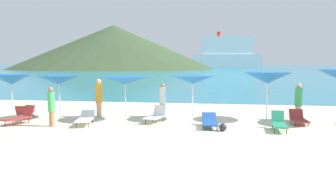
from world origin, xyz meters
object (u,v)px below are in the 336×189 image
lounge_chair_1 (85,118)px  umbrella_1 (59,80)px  umbrella_2 (125,81)px  beachgoer_0 (99,97)px  lounge_chair_2 (210,121)px  lounge_chair_7 (25,112)px  lounge_chair_3 (156,115)px  beachgoer_2 (298,101)px  umbrella_3 (193,80)px  cruise_ship (227,54)px  beachgoer_3 (51,105)px  lounge_chair_6 (20,116)px  umbrella_0 (11,80)px  lounge_chair_0 (279,123)px  lounge_chair_8 (299,119)px  beach_ball (223,127)px  umbrella_4 (267,78)px  beachgoer_1 (163,99)px

lounge_chair_1 → umbrella_1: bearing=132.6°
umbrella_2 → beachgoer_0: size_ratio=1.29×
lounge_chair_2 → lounge_chair_7: size_ratio=1.05×
lounge_chair_3 → beachgoer_2: bearing=27.3°
umbrella_3 → beachgoer_0: 4.71m
lounge_chair_3 → cruise_ship: bearing=101.2°
beachgoer_0 → beachgoer_2: size_ratio=1.09×
lounge_chair_2 → beachgoer_3: 6.70m
umbrella_3 → beachgoer_0: (-4.63, 0.02, -0.87)m
lounge_chair_1 → beachgoer_0: beachgoer_0 is taller
lounge_chair_6 → beachgoer_0: 3.63m
lounge_chair_6 → beachgoer_0: size_ratio=0.80×
lounge_chair_2 → beachgoer_2: bearing=25.5°
lounge_chair_3 → beachgoer_3: 4.51m
umbrella_0 → lounge_chair_6: 3.28m
lounge_chair_0 → lounge_chair_3: size_ratio=1.02×
lounge_chair_1 → beachgoer_2: size_ratio=0.95×
umbrella_3 → lounge_chair_8: (4.70, -0.36, -1.65)m
umbrella_2 → lounge_chair_8: bearing=1.5°
lounge_chair_0 → lounge_chair_2: bearing=-179.5°
lounge_chair_1 → lounge_chair_3: bearing=7.4°
umbrella_2 → beachgoer_2: 8.16m
lounge_chair_1 → umbrella_3: bearing=11.3°
lounge_chair_8 → beach_ball: bearing=-150.0°
lounge_chair_3 → lounge_chair_6: size_ratio=0.92×
lounge_chair_8 → beachgoer_3: (-10.49, -2.10, 0.65)m
beachgoer_2 → beachgoer_3: bearing=-21.6°
lounge_chair_0 → umbrella_2: bearing=172.8°
lounge_chair_2 → lounge_chair_7: lounge_chair_7 is taller
lounge_chair_0 → beach_ball: (-2.21, -0.45, -0.16)m
lounge_chair_2 → umbrella_4: bearing=34.3°
lounge_chair_1 → lounge_chair_7: lounge_chair_7 is taller
lounge_chair_1 → cruise_ship: bearing=74.5°
lounge_chair_0 → beachgoer_0: size_ratio=0.76×
umbrella_1 → beach_ball: (7.72, -1.70, -1.72)m
beachgoer_0 → beachgoer_3: bearing=-116.0°
lounge_chair_3 → beachgoer_2: (6.50, 1.56, 0.59)m
beachgoer_0 → beachgoer_2: bearing=3.0°
beachgoer_3 → beachgoer_0: bearing=123.2°
lounge_chair_0 → beachgoer_3: (-9.38, -0.55, 0.58)m
umbrella_0 → lounge_chair_6: bearing=-49.8°
umbrella_1 → lounge_chair_6: bearing=-128.3°
lounge_chair_8 → beachgoer_3: 10.72m
lounge_chair_8 → beachgoer_0: size_ratio=0.68×
lounge_chair_1 → lounge_chair_8: bearing=-2.3°
umbrella_3 → lounge_chair_1: bearing=-156.6°
lounge_chair_1 → lounge_chair_6: 2.98m
beachgoer_0 → cruise_ship: bearing=85.8°
umbrella_0 → lounge_chair_6: umbrella_0 is taller
beachgoer_0 → beachgoer_1: beachgoer_0 is taller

